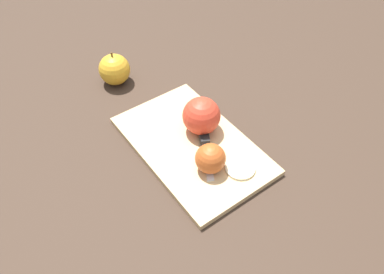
{
  "coord_description": "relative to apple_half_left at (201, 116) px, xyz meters",
  "views": [
    {
      "loc": [
        0.41,
        -0.4,
        0.64
      ],
      "look_at": [
        0.0,
        0.0,
        0.03
      ],
      "focal_mm": 35.0,
      "sensor_mm": 36.0,
      "label": 1
    }
  ],
  "objects": [
    {
      "name": "apple_half_right",
      "position": [
        0.1,
        -0.07,
        -0.01
      ],
      "size": [
        0.06,
        0.06,
        0.06
      ],
      "rotation": [
        0.0,
        0.0,
        4.61
      ],
      "color": "#AD4C1E",
      "rests_on": "cutting_board"
    },
    {
      "name": "ground_plane",
      "position": [
        0.02,
        -0.05,
        -0.06
      ],
      "size": [
        4.0,
        4.0,
        0.0
      ],
      "primitive_type": "plane",
      "color": "#38281E"
    },
    {
      "name": "knife",
      "position": [
        0.03,
        -0.02,
        -0.03
      ],
      "size": [
        0.13,
        0.11,
        0.02
      ],
      "rotation": [
        0.0,
        0.0,
        -0.68
      ],
      "color": "silver",
      "rests_on": "cutting_board"
    },
    {
      "name": "apple_slice",
      "position": [
        0.14,
        -0.02,
        -0.04
      ],
      "size": [
        0.06,
        0.06,
        0.01
      ],
      "color": "beige",
      "rests_on": "cutting_board"
    },
    {
      "name": "apple_half_left",
      "position": [
        0.0,
        0.0,
        0.0
      ],
      "size": [
        0.09,
        0.09,
        0.09
      ],
      "rotation": [
        0.0,
        0.0,
        1.68
      ],
      "color": "red",
      "rests_on": "cutting_board"
    },
    {
      "name": "cutting_board",
      "position": [
        0.02,
        -0.05,
        -0.05
      ],
      "size": [
        0.39,
        0.28,
        0.01
      ],
      "color": "tan",
      "rests_on": "ground_plane"
    },
    {
      "name": "apple_whole",
      "position": [
        -0.3,
        -0.03,
        -0.02
      ],
      "size": [
        0.08,
        0.08,
        0.1
      ],
      "color": "gold",
      "rests_on": "ground_plane"
    }
  ]
}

